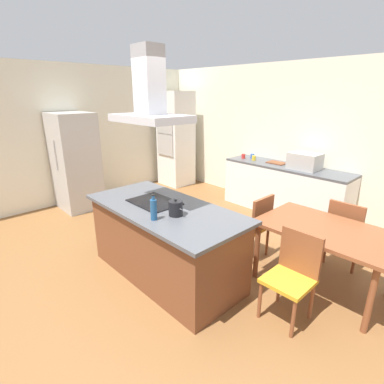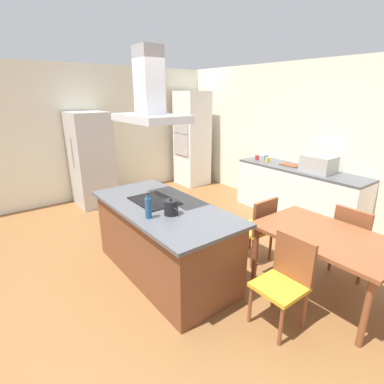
# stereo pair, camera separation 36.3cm
# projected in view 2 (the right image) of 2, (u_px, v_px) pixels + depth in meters

# --- Properties ---
(ground) EXTENTS (16.00, 16.00, 0.00)m
(ground) POSITION_uv_depth(u_px,v_px,m) (246.00, 238.00, 4.62)
(ground) COLOR brown
(wall_back) EXTENTS (7.20, 0.10, 2.70)m
(wall_back) POSITION_uv_depth(u_px,v_px,m) (319.00, 141.00, 5.20)
(wall_back) COLOR silver
(wall_back) RESTS_ON ground
(wall_left) EXTENTS (0.10, 8.80, 2.70)m
(wall_left) POSITION_uv_depth(u_px,v_px,m) (117.00, 131.00, 6.51)
(wall_left) COLOR silver
(wall_left) RESTS_ON ground
(kitchen_island) EXTENTS (2.05, 0.96, 0.90)m
(kitchen_island) POSITION_uv_depth(u_px,v_px,m) (164.00, 240.00, 3.62)
(kitchen_island) COLOR brown
(kitchen_island) RESTS_ON ground
(cooktop) EXTENTS (0.60, 0.44, 0.01)m
(cooktop) POSITION_uv_depth(u_px,v_px,m) (154.00, 201.00, 3.62)
(cooktop) COLOR black
(cooktop) RESTS_ON kitchen_island
(tea_kettle) EXTENTS (0.21, 0.15, 0.19)m
(tea_kettle) POSITION_uv_depth(u_px,v_px,m) (171.00, 207.00, 3.19)
(tea_kettle) COLOR black
(tea_kettle) RESTS_ON kitchen_island
(olive_oil_bottle) EXTENTS (0.07, 0.07, 0.28)m
(olive_oil_bottle) POSITION_uv_depth(u_px,v_px,m) (148.00, 208.00, 3.09)
(olive_oil_bottle) COLOR navy
(olive_oil_bottle) RESTS_ON kitchen_island
(back_counter) EXTENTS (2.33, 0.62, 0.90)m
(back_counter) POSITION_uv_depth(u_px,v_px,m) (297.00, 193.00, 5.33)
(back_counter) COLOR white
(back_counter) RESTS_ON ground
(countertop_microwave) EXTENTS (0.50, 0.38, 0.28)m
(countertop_microwave) POSITION_uv_depth(u_px,v_px,m) (319.00, 164.00, 4.89)
(countertop_microwave) COLOR #B2AFAA
(countertop_microwave) RESTS_ON back_counter
(coffee_mug_red) EXTENTS (0.08, 0.08, 0.09)m
(coffee_mug_red) POSITION_uv_depth(u_px,v_px,m) (257.00, 157.00, 5.84)
(coffee_mug_red) COLOR red
(coffee_mug_red) RESTS_ON back_counter
(coffee_mug_blue) EXTENTS (0.08, 0.08, 0.09)m
(coffee_mug_blue) POSITION_uv_depth(u_px,v_px,m) (266.00, 158.00, 5.83)
(coffee_mug_blue) COLOR #2D56B2
(coffee_mug_blue) RESTS_ON back_counter
(coffee_mug_yellow) EXTENTS (0.08, 0.08, 0.09)m
(coffee_mug_yellow) POSITION_uv_depth(u_px,v_px,m) (267.00, 160.00, 5.66)
(coffee_mug_yellow) COLOR gold
(coffee_mug_yellow) RESTS_ON back_counter
(cutting_board) EXTENTS (0.34, 0.24, 0.02)m
(cutting_board) POSITION_uv_depth(u_px,v_px,m) (290.00, 165.00, 5.39)
(cutting_board) COLOR brown
(cutting_board) RESTS_ON back_counter
(wall_oven_stack) EXTENTS (0.70, 0.66, 2.20)m
(wall_oven_stack) POSITION_uv_depth(u_px,v_px,m) (192.00, 139.00, 7.12)
(wall_oven_stack) COLOR white
(wall_oven_stack) RESTS_ON ground
(refrigerator) EXTENTS (0.80, 0.73, 1.82)m
(refrigerator) POSITION_uv_depth(u_px,v_px,m) (91.00, 159.00, 5.84)
(refrigerator) COLOR #B2AFAA
(refrigerator) RESTS_ON ground
(dining_table) EXTENTS (1.40, 0.90, 0.75)m
(dining_table) POSITION_uv_depth(u_px,v_px,m) (326.00, 241.00, 3.13)
(dining_table) COLOR brown
(dining_table) RESTS_ON ground
(chair_at_left_end) EXTENTS (0.42, 0.42, 0.89)m
(chair_at_left_end) POSITION_uv_depth(u_px,v_px,m) (258.00, 226.00, 3.87)
(chair_at_left_end) COLOR gold
(chair_at_left_end) RESTS_ON ground
(chair_facing_island) EXTENTS (0.42, 0.42, 0.89)m
(chair_facing_island) POSITION_uv_depth(u_px,v_px,m) (286.00, 277.00, 2.80)
(chair_facing_island) COLOR gold
(chair_facing_island) RESTS_ON ground
(chair_facing_back_wall) EXTENTS (0.42, 0.42, 0.89)m
(chair_facing_back_wall) POSITION_uv_depth(u_px,v_px,m) (353.00, 237.00, 3.56)
(chair_facing_back_wall) COLOR gold
(chair_facing_back_wall) RESTS_ON ground
(range_hood) EXTENTS (0.90, 0.55, 0.78)m
(range_hood) POSITION_uv_depth(u_px,v_px,m) (150.00, 98.00, 3.24)
(range_hood) COLOR #ADADB2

